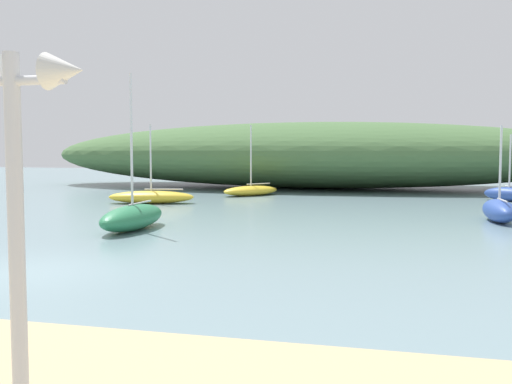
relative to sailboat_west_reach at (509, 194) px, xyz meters
The scene contains 7 objects.
ground_plane 23.60m from the sailboat_west_reach, 122.19° to the right, with size 120.00×120.00×0.00m, color gray.
distant_hill 13.40m from the sailboat_west_reach, 143.18° to the left, with size 36.66×12.18×4.28m, color #476B3D.
sailboat_west_reach is the anchor object (origin of this frame).
sailboat_by_sandbar 17.14m from the sailboat_west_reach, 162.42° to the right, with size 4.16×2.20×3.68m.
sailboat_near_shore 8.81m from the sailboat_west_reach, 101.48° to the right, with size 1.14×3.00×3.35m.
sailboat_centre_water 18.93m from the sailboat_west_reach, 134.28° to the right, with size 1.24×3.72×4.86m.
sailboat_east_reach 12.99m from the sailboat_west_reach, behind, with size 3.20×3.55×3.83m.
Camera 1 is at (7.50, -10.29, 2.53)m, focal length 41.02 mm.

